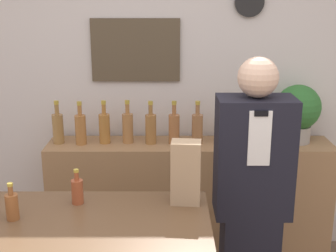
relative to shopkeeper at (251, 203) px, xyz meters
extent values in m
cube|color=silver|center=(-0.49, 1.04, 0.53)|extent=(5.20, 0.06, 2.70)
cube|color=#4E412E|center=(-0.70, 0.99, 0.73)|extent=(0.64, 0.02, 0.45)
cylinder|color=black|center=(0.10, 0.99, 1.07)|extent=(0.21, 0.03, 0.21)
cube|color=#9E754C|center=(-0.31, 0.79, -0.36)|extent=(2.04, 0.37, 0.91)
cube|color=brown|center=(-0.93, -0.48, 0.14)|extent=(1.30, 0.59, 0.04)
cube|color=black|center=(0.00, 0.00, 0.28)|extent=(0.41, 0.25, 0.66)
cube|color=white|center=(0.00, -0.13, 0.42)|extent=(0.12, 0.01, 0.29)
cube|color=black|center=(0.00, -0.13, 0.55)|extent=(0.07, 0.01, 0.03)
sphere|color=#DBB293|center=(0.00, 0.00, 0.71)|extent=(0.22, 0.22, 0.22)
cylinder|color=#9E998E|center=(0.46, 0.83, 0.15)|extent=(0.20, 0.20, 0.12)
sphere|color=#2D6B2D|center=(0.46, 0.83, 0.35)|extent=(0.32, 0.32, 0.32)
cube|color=tan|center=(-0.38, -0.31, 0.31)|extent=(0.15, 0.11, 0.31)
cylinder|color=brown|center=(-1.16, -0.49, 0.22)|extent=(0.06, 0.06, 0.12)
cylinder|color=brown|center=(-1.16, -0.49, 0.30)|extent=(0.02, 0.02, 0.04)
cylinder|color=#B29933|center=(-1.16, -0.49, 0.32)|extent=(0.02, 0.02, 0.01)
cylinder|color=brown|center=(-0.90, -0.33, 0.22)|extent=(0.06, 0.06, 0.12)
cylinder|color=brown|center=(-0.90, -0.33, 0.30)|extent=(0.02, 0.02, 0.04)
cylinder|color=#B29933|center=(-0.90, -0.33, 0.32)|extent=(0.02, 0.02, 0.01)
cylinder|color=olive|center=(-1.25, 0.80, 0.20)|extent=(0.08, 0.08, 0.21)
cylinder|color=olive|center=(-1.25, 0.80, 0.34)|extent=(0.03, 0.03, 0.07)
cylinder|color=#B29933|center=(-1.25, 0.80, 0.39)|extent=(0.03, 0.03, 0.02)
cylinder|color=#A56A36|center=(-1.09, 0.78, 0.20)|extent=(0.08, 0.08, 0.21)
cylinder|color=#A56A36|center=(-1.09, 0.78, 0.34)|extent=(0.03, 0.03, 0.07)
cylinder|color=#B29933|center=(-1.09, 0.78, 0.39)|extent=(0.03, 0.03, 0.02)
cylinder|color=#A56D32|center=(-0.92, 0.80, 0.20)|extent=(0.08, 0.08, 0.21)
cylinder|color=#A56D32|center=(-0.92, 0.80, 0.34)|extent=(0.03, 0.03, 0.07)
cylinder|color=#B29933|center=(-0.92, 0.80, 0.39)|extent=(0.03, 0.03, 0.02)
cylinder|color=#A16D3D|center=(-0.75, 0.81, 0.20)|extent=(0.08, 0.08, 0.21)
cylinder|color=#A16D3D|center=(-0.75, 0.81, 0.34)|extent=(0.03, 0.03, 0.07)
cylinder|color=#B29933|center=(-0.75, 0.81, 0.39)|extent=(0.03, 0.03, 0.02)
cylinder|color=olive|center=(-0.59, 0.79, 0.20)|extent=(0.08, 0.08, 0.21)
cylinder|color=olive|center=(-0.59, 0.79, 0.34)|extent=(0.03, 0.03, 0.07)
cylinder|color=#B29933|center=(-0.59, 0.79, 0.39)|extent=(0.03, 0.03, 0.02)
cylinder|color=#9E6338|center=(-0.42, 0.79, 0.20)|extent=(0.08, 0.08, 0.21)
cylinder|color=#9E6338|center=(-0.42, 0.79, 0.34)|extent=(0.03, 0.03, 0.07)
cylinder|color=#B29933|center=(-0.42, 0.79, 0.39)|extent=(0.03, 0.03, 0.02)
cylinder|color=#97663E|center=(-0.26, 0.79, 0.20)|extent=(0.08, 0.08, 0.21)
cylinder|color=#97663E|center=(-0.26, 0.79, 0.34)|extent=(0.03, 0.03, 0.07)
cylinder|color=#B29933|center=(-0.26, 0.79, 0.39)|extent=(0.03, 0.03, 0.02)
cylinder|color=olive|center=(-0.09, 0.81, 0.20)|extent=(0.08, 0.08, 0.21)
cylinder|color=olive|center=(-0.09, 0.81, 0.34)|extent=(0.03, 0.03, 0.07)
cylinder|color=#B29933|center=(-0.09, 0.81, 0.39)|extent=(0.03, 0.03, 0.02)
cylinder|color=#A3713C|center=(0.07, 0.78, 0.20)|extent=(0.08, 0.08, 0.21)
cylinder|color=#A3713C|center=(0.07, 0.78, 0.34)|extent=(0.03, 0.03, 0.07)
cylinder|color=#B29933|center=(0.07, 0.78, 0.39)|extent=(0.03, 0.03, 0.02)
cylinder|color=#A06E39|center=(0.24, 0.78, 0.20)|extent=(0.08, 0.08, 0.21)
cylinder|color=#A06E39|center=(0.24, 0.78, 0.34)|extent=(0.03, 0.03, 0.07)
cylinder|color=#B29933|center=(0.24, 0.78, 0.39)|extent=(0.03, 0.03, 0.02)
camera|label=1|loc=(-0.47, -2.39, 1.14)|focal=50.00mm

